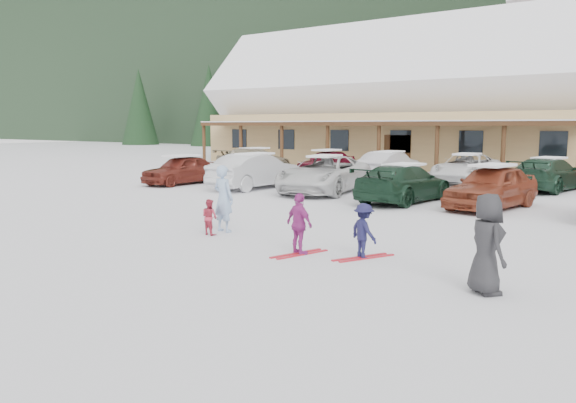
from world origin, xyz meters
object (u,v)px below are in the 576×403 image
Objects in this scene: parked_car_7 at (255,160)px; parked_car_9 at (389,165)px; child_navy at (364,231)px; parked_car_4 at (492,187)px; parked_car_11 at (548,174)px; toddler_red at (210,217)px; bystander_dark at (487,244)px; adult_skier at (223,199)px; parked_car_3 at (404,183)px; parked_car_10 at (467,168)px; day_lodge at (402,109)px; parked_car_0 at (182,170)px; parked_car_8 at (327,162)px; parked_car_2 at (324,174)px; child_magenta at (299,224)px; parked_car_1 at (255,171)px.

parked_car_7 is 8.48m from parked_car_9.
child_navy is 8.89m from parked_car_4.
parked_car_7 reaches higher than parked_car_11.
toddler_red is 7.37m from bystander_dark.
adult_skier is 8.30m from parked_car_3.
parked_car_10 is (-0.41, 8.35, 0.01)m from parked_car_3.
day_lodge is at bearing 127.04° from parked_car_10.
parked_car_4 reaches higher than parked_car_0.
parked_car_9 is 7.91m from parked_car_11.
day_lodge is 19.38m from parked_car_0.
day_lodge is at bearing -71.09° from adult_skier.
parked_car_11 is (14.82, 7.27, 0.02)m from parked_car_0.
bystander_dark is (2.84, -1.05, 0.26)m from child_navy.
day_lodge is 10.83m from parked_car_8.
parked_car_3 is 11.81m from parked_car_8.
day_lodge is 7.03× the size of parked_car_8.
parked_car_3 is at bearing -21.32° from parked_car_2.
day_lodge is 5.95× the size of parked_car_11.
parked_car_0 is 14.36m from parked_car_4.
parked_car_7 reaches higher than parked_car_9.
parked_car_10 is (1.05, 17.05, 0.24)m from toddler_red.
parked_car_7 is 1.02× the size of parked_car_11.
parked_car_2 is at bearing -44.46° from child_magenta.
parked_car_7 is at bearing 7.89° from parked_car_9.
parked_car_0 is 9.03m from parked_car_8.
parked_car_2 is 10.82m from parked_car_7.
day_lodge is 7.19× the size of parked_car_0.
adult_skier reaches higher than parked_car_4.
bystander_dark is at bearing -63.14° from day_lodge.
parked_car_0 is at bearing -103.94° from parked_car_8.
day_lodge reaches higher than parked_car_10.
toddler_red is 16.76m from parked_car_9.
toddler_red is 10.71m from parked_car_1.
day_lodge is 17.10m from parked_car_11.
parked_car_9 reaches higher than parked_car_0.
parked_car_4 is 8.89m from parked_car_10.
parked_car_9 is (4.12, -0.47, 0.02)m from parked_car_8.
parked_car_9 is (-4.30, 7.81, 0.03)m from parked_car_3.
parked_car_7 is at bearing -175.49° from parked_car_10.
day_lodge reaches higher than bystander_dark.
child_navy is (4.44, -0.53, -0.30)m from adult_skier.
adult_skier is at bearing -36.21° from parked_car_0.
parked_car_11 reaches higher than parked_car_10.
day_lodge is at bearing -19.11° from bystander_dark.
parked_car_0 is 16.50m from parked_car_11.
parked_car_7 is at bearing -48.61° from parked_car_1.
child_navy is 15.68m from parked_car_11.
parked_car_2 is 4.01m from parked_car_3.
parked_car_3 is (7.24, -0.32, -0.09)m from parked_car_1.
parked_car_8 is at bearing 74.32° from parked_car_0.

